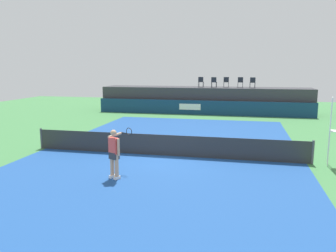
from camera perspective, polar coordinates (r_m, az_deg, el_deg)
name	(u,v)px	position (r m, az deg, el deg)	size (l,w,h in m)	color
ground_plane	(178,141)	(18.07, 1.67, -2.63)	(48.00, 48.00, 0.00)	#3D7A42
court_inner	(165,156)	(15.22, -0.50, -5.02)	(12.00, 22.00, 0.00)	#1C478C
sponsor_wall	(202,108)	(28.21, 5.75, 3.10)	(18.00, 0.22, 1.20)	navy
spectator_platform	(205,100)	(29.94, 6.20, 4.45)	(18.00, 2.80, 2.20)	#38383D
spectator_chair_far_left	(201,81)	(29.84, 5.60, 7.51)	(0.46, 0.46, 0.89)	#1E232D
spectator_chair_left	(214,82)	(29.40, 7.78, 7.43)	(0.45, 0.45, 0.89)	#1E232D
spectator_chair_center	(226,82)	(29.82, 9.82, 7.41)	(0.46, 0.46, 0.89)	#1E232D
spectator_chair_right	(240,82)	(29.69, 12.15, 7.33)	(0.44, 0.44, 0.89)	#1E232D
spectator_chair_far_right	(253,82)	(29.35, 14.12, 7.22)	(0.45, 0.45, 0.89)	#1E232D
umpire_chair	(333,127)	(14.95, 26.13, -0.10)	(0.51, 0.51, 2.76)	white
tennis_net	(165,145)	(15.10, -0.51, -3.28)	(12.40, 0.02, 0.95)	#2D2D2D
net_post_near	(41,138)	(17.55, -20.64, -1.98)	(0.10, 0.10, 1.00)	#4C4C51
net_post_far	(313,152)	(14.99, 23.31, -4.11)	(0.10, 0.10, 1.00)	#4C4C51
tennis_player	(115,152)	(12.10, -9.03, -4.38)	(0.64, 1.26, 1.77)	white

